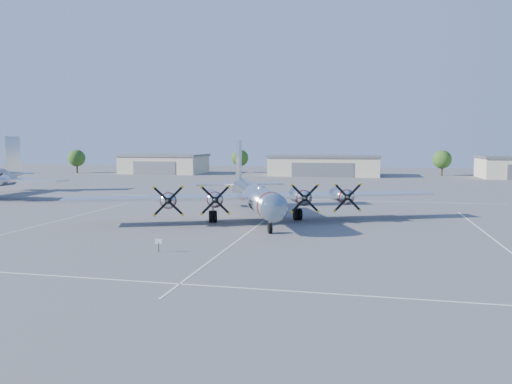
% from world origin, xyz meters
% --- Properties ---
extents(ground, '(260.00, 260.00, 0.00)m').
position_xyz_m(ground, '(0.00, 0.00, 0.00)').
color(ground, '#4E4E50').
rests_on(ground, ground).
extents(parking_lines, '(60.00, 50.08, 0.01)m').
position_xyz_m(parking_lines, '(0.00, -1.75, 0.01)').
color(parking_lines, silver).
rests_on(parking_lines, ground).
extents(hangar_west, '(22.60, 14.60, 5.40)m').
position_xyz_m(hangar_west, '(-45.00, 81.96, 2.71)').
color(hangar_west, '#C1BB99').
rests_on(hangar_west, ground).
extents(hangar_center, '(28.60, 14.60, 5.40)m').
position_xyz_m(hangar_center, '(0.00, 81.96, 2.71)').
color(hangar_center, '#C1BB99').
rests_on(hangar_center, ground).
extents(tree_far_west, '(4.80, 4.80, 6.64)m').
position_xyz_m(tree_far_west, '(-70.00, 78.00, 4.22)').
color(tree_far_west, '#382619').
rests_on(tree_far_west, ground).
extents(tree_west, '(4.80, 4.80, 6.64)m').
position_xyz_m(tree_west, '(-25.00, 90.00, 4.22)').
color(tree_west, '#382619').
rests_on(tree_west, ground).
extents(tree_east, '(4.80, 4.80, 6.64)m').
position_xyz_m(tree_east, '(30.00, 88.00, 4.22)').
color(tree_east, '#382619').
rests_on(tree_east, ground).
extents(main_bomber_b29, '(47.36, 40.55, 8.83)m').
position_xyz_m(main_bomber_b29, '(-1.50, 4.50, 0.00)').
color(main_bomber_b29, silver).
rests_on(main_bomber_b29, ground).
extents(info_placard, '(0.55, 0.11, 1.05)m').
position_xyz_m(info_placard, '(-4.83, -14.02, 0.74)').
color(info_placard, black).
rests_on(info_placard, ground).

